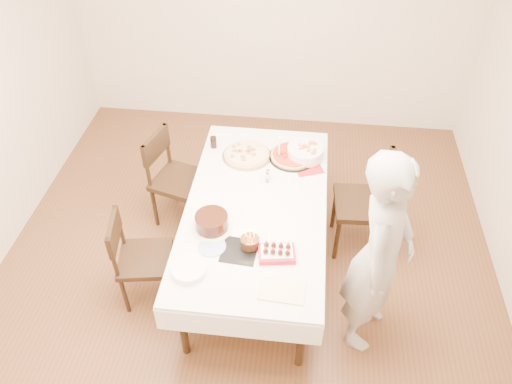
# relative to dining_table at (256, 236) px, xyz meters

# --- Properties ---
(floor) EXTENTS (5.00, 5.00, 0.00)m
(floor) POSITION_rel_dining_table_xyz_m (-0.08, -0.12, -0.38)
(floor) COLOR #57351D
(floor) RESTS_ON ground
(wall_back) EXTENTS (4.50, 0.04, 2.70)m
(wall_back) POSITION_rel_dining_table_xyz_m (-0.08, 2.38, 0.98)
(wall_back) COLOR beige
(wall_back) RESTS_ON floor
(dining_table) EXTENTS (1.80, 2.40, 0.75)m
(dining_table) POSITION_rel_dining_table_xyz_m (0.00, 0.00, 0.00)
(dining_table) COLOR white
(dining_table) RESTS_ON floor
(chair_right_savory) EXTENTS (0.55, 0.55, 1.02)m
(chair_right_savory) POSITION_rel_dining_table_xyz_m (0.90, 0.37, 0.13)
(chair_right_savory) COLOR black
(chair_right_savory) RESTS_ON floor
(chair_left_savory) EXTENTS (0.61, 0.61, 0.96)m
(chair_left_savory) POSITION_rel_dining_table_xyz_m (-0.79, 0.52, 0.11)
(chair_left_savory) COLOR black
(chair_left_savory) RESTS_ON floor
(chair_left_dessert) EXTENTS (0.53, 0.53, 0.89)m
(chair_left_dessert) POSITION_rel_dining_table_xyz_m (-0.86, -0.42, 0.07)
(chair_left_dessert) COLOR black
(chair_left_dessert) RESTS_ON floor
(person) EXTENTS (0.61, 0.75, 1.77)m
(person) POSITION_rel_dining_table_xyz_m (0.94, -0.56, 0.51)
(person) COLOR #A9A59F
(person) RESTS_ON floor
(pizza_white) EXTENTS (0.60, 0.60, 0.04)m
(pizza_white) POSITION_rel_dining_table_xyz_m (-0.16, 0.62, 0.40)
(pizza_white) COLOR beige
(pizza_white) RESTS_ON dining_table
(pizza_pepperoni) EXTENTS (0.45, 0.45, 0.04)m
(pizza_pepperoni) POSITION_rel_dining_table_xyz_m (0.26, 0.65, 0.40)
(pizza_pepperoni) COLOR red
(pizza_pepperoni) RESTS_ON dining_table
(red_placemat) EXTENTS (0.30, 0.30, 0.01)m
(red_placemat) POSITION_rel_dining_table_xyz_m (0.40, 0.54, 0.38)
(red_placemat) COLOR #B21E1E
(red_placemat) RESTS_ON dining_table
(pasta_bowl) EXTENTS (0.40, 0.40, 0.10)m
(pasta_bowl) POSITION_rel_dining_table_xyz_m (0.37, 0.67, 0.44)
(pasta_bowl) COLOR white
(pasta_bowl) RESTS_ON dining_table
(taper_candle) EXTENTS (0.06, 0.06, 0.26)m
(taper_candle) POSITION_rel_dining_table_xyz_m (0.14, 0.62, 0.50)
(taper_candle) COLOR white
(taper_candle) RESTS_ON dining_table
(shaker_pair) EXTENTS (0.10, 0.10, 0.09)m
(shaker_pair) POSITION_rel_dining_table_xyz_m (0.06, 0.30, 0.42)
(shaker_pair) COLOR white
(shaker_pair) RESTS_ON dining_table
(cola_glass) EXTENTS (0.07, 0.07, 0.11)m
(cola_glass) POSITION_rel_dining_table_xyz_m (-0.48, 0.73, 0.43)
(cola_glass) COLOR black
(cola_glass) RESTS_ON dining_table
(layer_cake) EXTENTS (0.38, 0.38, 0.13)m
(layer_cake) POSITION_rel_dining_table_xyz_m (-0.31, -0.30, 0.44)
(layer_cake) COLOR black
(layer_cake) RESTS_ON dining_table
(cake_board) EXTENTS (0.28, 0.28, 0.01)m
(cake_board) POSITION_rel_dining_table_xyz_m (-0.07, -0.51, 0.38)
(cake_board) COLOR black
(cake_board) RESTS_ON dining_table
(birthday_cake) EXTENTS (0.16, 0.16, 0.14)m
(birthday_cake) POSITION_rel_dining_table_xyz_m (0.01, -0.46, 0.46)
(birthday_cake) COLOR #3D2310
(birthday_cake) RESTS_ON dining_table
(strawberry_box) EXTENTS (0.29, 0.22, 0.07)m
(strawberry_box) POSITION_rel_dining_table_xyz_m (0.21, -0.52, 0.41)
(strawberry_box) COLOR #AB1328
(strawberry_box) RESTS_ON dining_table
(box_lid) EXTENTS (0.33, 0.23, 0.03)m
(box_lid) POSITION_rel_dining_table_xyz_m (0.28, -0.83, 0.38)
(box_lid) COLOR beige
(box_lid) RESTS_ON dining_table
(plate_stack) EXTENTS (0.28, 0.28, 0.05)m
(plate_stack) POSITION_rel_dining_table_xyz_m (-0.40, -0.75, 0.40)
(plate_stack) COLOR white
(plate_stack) RESTS_ON dining_table
(china_plate) EXTENTS (0.25, 0.25, 0.01)m
(china_plate) POSITION_rel_dining_table_xyz_m (-0.28, -0.49, 0.38)
(china_plate) COLOR white
(china_plate) RESTS_ON dining_table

